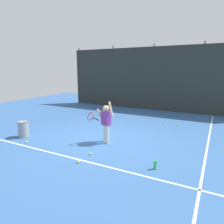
% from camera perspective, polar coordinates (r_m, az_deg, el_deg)
% --- Properties ---
extents(ground_plane, '(20.00, 20.00, 0.00)m').
position_cam_1_polar(ground_plane, '(6.95, -3.10, -7.51)').
color(ground_plane, '#335B93').
extents(court_line_baseline, '(9.00, 0.05, 0.00)m').
position_cam_1_polar(court_line_baseline, '(5.69, -11.92, -12.31)').
color(court_line_baseline, white).
rests_on(court_line_baseline, ground).
extents(court_line_sideline, '(0.05, 9.00, 0.00)m').
position_cam_1_polar(court_line_sideline, '(7.00, 25.28, -8.51)').
color(court_line_sideline, white).
rests_on(court_line_sideline, ground).
extents(back_fence_windscreen, '(10.49, 0.08, 3.52)m').
position_cam_1_polar(back_fence_windscreen, '(11.83, 11.33, 9.10)').
color(back_fence_windscreen, '#282D2B').
rests_on(back_fence_windscreen, ground).
extents(fence_post_0, '(0.09, 0.09, 3.67)m').
position_cam_1_polar(fence_post_0, '(14.20, -8.99, 9.94)').
color(fence_post_0, slate).
rests_on(fence_post_0, ground).
extents(fence_post_1, '(0.09, 0.09, 3.67)m').
position_cam_1_polar(fence_post_1, '(12.84, 0.31, 9.88)').
color(fence_post_1, slate).
rests_on(fence_post_1, ground).
extents(fence_post_2, '(0.09, 0.09, 3.67)m').
position_cam_1_polar(fence_post_2, '(11.88, 11.43, 9.47)').
color(fence_post_2, slate).
rests_on(fence_post_2, ground).
extents(fence_post_3, '(0.09, 0.09, 3.67)m').
position_cam_1_polar(fence_post_3, '(11.42, 23.91, 8.59)').
color(fence_post_3, slate).
rests_on(fence_post_3, ground).
extents(tennis_player, '(0.84, 0.57, 1.35)m').
position_cam_1_polar(tennis_player, '(6.41, -1.87, -2.39)').
color(tennis_player, silver).
rests_on(tennis_player, ground).
extents(ball_hopper, '(0.38, 0.38, 0.56)m').
position_cam_1_polar(ball_hopper, '(7.67, -23.63, -4.38)').
color(ball_hopper, gray).
rests_on(ball_hopper, ground).
extents(water_bottle, '(0.07, 0.07, 0.22)m').
position_cam_1_polar(water_bottle, '(5.03, 12.03, -14.32)').
color(water_bottle, green).
rests_on(water_bottle, ground).
extents(tennis_ball_0, '(0.07, 0.07, 0.07)m').
position_cam_1_polar(tennis_ball_0, '(8.66, 14.62, -3.68)').
color(tennis_ball_0, '#CCE033').
rests_on(tennis_ball_0, ground).
extents(tennis_ball_1, '(0.07, 0.07, 0.07)m').
position_cam_1_polar(tennis_ball_1, '(5.32, -9.54, -13.63)').
color(tennis_ball_1, '#CCE033').
rests_on(tennis_ball_1, ground).
extents(tennis_ball_2, '(0.07, 0.07, 0.07)m').
position_cam_1_polar(tennis_ball_2, '(8.91, 17.89, -3.44)').
color(tennis_ball_2, '#CCE033').
rests_on(tennis_ball_2, ground).
extents(tennis_ball_3, '(0.07, 0.07, 0.07)m').
position_cam_1_polar(tennis_ball_3, '(7.09, -22.77, -7.77)').
color(tennis_ball_3, '#CCE033').
rests_on(tennis_ball_3, ground).
extents(tennis_ball_4, '(0.07, 0.07, 0.07)m').
position_cam_1_polar(tennis_ball_4, '(5.74, -6.04, -11.54)').
color(tennis_ball_4, '#CCE033').
rests_on(tennis_ball_4, ground).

